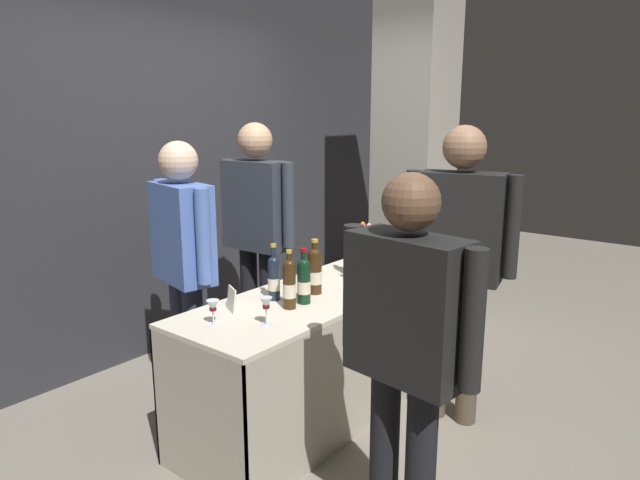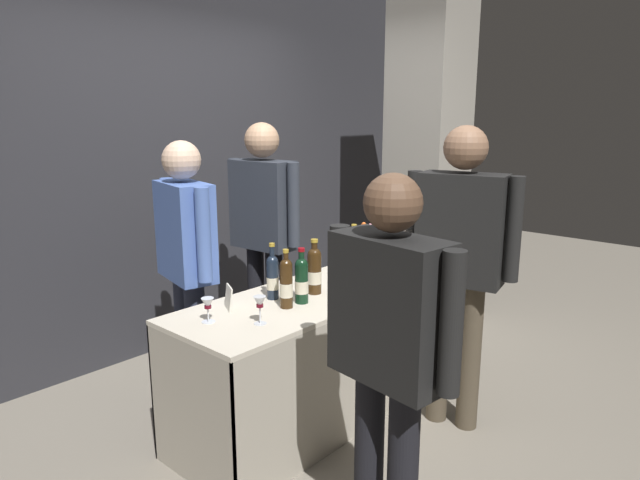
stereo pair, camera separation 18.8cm
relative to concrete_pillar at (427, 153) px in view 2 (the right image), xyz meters
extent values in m
plane|color=gray|center=(-1.82, -0.44, -1.43)|extent=(12.00, 12.00, 0.00)
cube|color=#2D2D33|center=(-1.82, 1.16, 0.15)|extent=(8.00, 0.12, 3.16)
cube|color=gray|center=(0.00, 0.00, 0.00)|extent=(0.53, 0.53, 2.86)
cube|color=beige|center=(-1.82, -0.44, -0.68)|extent=(1.84, 0.65, 0.02)
cube|color=#ABA392|center=(-1.82, -0.76, -1.06)|extent=(1.84, 0.01, 0.74)
cube|color=#ABA392|center=(-1.82, -0.12, -1.06)|extent=(1.84, 0.01, 0.74)
cube|color=#ABA392|center=(-2.73, -0.44, -1.06)|extent=(0.01, 0.65, 0.74)
cube|color=#ABA392|center=(-0.90, -0.44, -1.06)|extent=(0.01, 0.65, 0.74)
cylinder|color=#192333|center=(-2.09, -0.33, -0.56)|extent=(0.06, 0.06, 0.21)
sphere|color=#192333|center=(-2.09, -0.33, -0.46)|extent=(0.06, 0.06, 0.06)
cylinder|color=#192333|center=(-2.09, -0.33, -0.42)|extent=(0.03, 0.03, 0.08)
cylinder|color=#B7932D|center=(-2.09, -0.33, -0.37)|extent=(0.03, 0.03, 0.02)
cylinder|color=beige|center=(-2.09, -0.33, -0.58)|extent=(0.07, 0.07, 0.07)
cylinder|color=black|center=(-1.43, -0.37, -0.55)|extent=(0.07, 0.07, 0.24)
sphere|color=black|center=(-1.43, -0.37, -0.43)|extent=(0.07, 0.07, 0.07)
cylinder|color=black|center=(-1.43, -0.37, -0.40)|extent=(0.03, 0.03, 0.07)
cylinder|color=#B7932D|center=(-1.43, -0.37, -0.35)|extent=(0.03, 0.03, 0.02)
cylinder|color=beige|center=(-1.43, -0.37, -0.57)|extent=(0.07, 0.07, 0.08)
cylinder|color=black|center=(-2.03, -0.50, -0.56)|extent=(0.07, 0.07, 0.21)
sphere|color=black|center=(-2.03, -0.50, -0.46)|extent=(0.07, 0.07, 0.07)
cylinder|color=black|center=(-2.03, -0.50, -0.42)|extent=(0.03, 0.03, 0.07)
cylinder|color=maroon|center=(-2.03, -0.50, -0.38)|extent=(0.04, 0.04, 0.02)
cylinder|color=beige|center=(-2.03, -0.50, -0.58)|extent=(0.07, 0.07, 0.07)
cylinder|color=#38230F|center=(-1.86, -0.44, -0.56)|extent=(0.08, 0.08, 0.22)
sphere|color=#38230F|center=(-1.86, -0.44, -0.45)|extent=(0.08, 0.08, 0.08)
cylinder|color=#38230F|center=(-1.86, -0.44, -0.41)|extent=(0.03, 0.03, 0.07)
cylinder|color=#B7932D|center=(-1.86, -0.44, -0.37)|extent=(0.04, 0.04, 0.02)
cylinder|color=beige|center=(-1.86, -0.44, -0.58)|extent=(0.08, 0.08, 0.07)
cylinder|color=#38230F|center=(-1.07, -0.54, -0.56)|extent=(0.07, 0.07, 0.22)
sphere|color=#38230F|center=(-1.07, -0.54, -0.45)|extent=(0.07, 0.07, 0.07)
cylinder|color=#38230F|center=(-1.07, -0.54, -0.41)|extent=(0.03, 0.03, 0.08)
cylinder|color=black|center=(-1.07, -0.54, -0.36)|extent=(0.03, 0.03, 0.02)
cylinder|color=beige|center=(-1.07, -0.54, -0.58)|extent=(0.08, 0.08, 0.07)
cylinder|color=#38230F|center=(-2.14, -0.49, -0.56)|extent=(0.07, 0.07, 0.23)
sphere|color=#38230F|center=(-2.14, -0.49, -0.44)|extent=(0.07, 0.07, 0.07)
cylinder|color=#38230F|center=(-2.14, -0.49, -0.41)|extent=(0.03, 0.03, 0.07)
cylinder|color=#B7932D|center=(-2.14, -0.49, -0.37)|extent=(0.03, 0.03, 0.02)
cylinder|color=beige|center=(-2.14, -0.49, -0.57)|extent=(0.07, 0.07, 0.07)
cylinder|color=silver|center=(-2.54, -0.36, -0.67)|extent=(0.07, 0.07, 0.00)
cylinder|color=silver|center=(-2.54, -0.36, -0.64)|extent=(0.01, 0.01, 0.06)
cone|color=silver|center=(-2.54, -0.36, -0.58)|extent=(0.06, 0.06, 0.06)
cylinder|color=#590C19|center=(-2.54, -0.36, -0.59)|extent=(0.03, 0.03, 0.01)
cylinder|color=silver|center=(-2.39, -0.56, -0.67)|extent=(0.06, 0.06, 0.00)
cylinder|color=silver|center=(-2.39, -0.56, -0.63)|extent=(0.01, 0.01, 0.08)
cone|color=silver|center=(-2.39, -0.56, -0.56)|extent=(0.06, 0.06, 0.06)
cylinder|color=#590C19|center=(-2.39, -0.56, -0.58)|extent=(0.03, 0.03, 0.01)
cylinder|color=slate|center=(-1.60, -0.58, -0.60)|extent=(0.08, 0.08, 0.15)
cylinder|color=#38722D|center=(-1.59, -0.57, -0.45)|extent=(0.03, 0.03, 0.29)
ellipsoid|color=#E05B1E|center=(-1.61, -0.58, -0.30)|extent=(0.03, 0.03, 0.05)
cylinder|color=#38722D|center=(-1.60, -0.58, -0.49)|extent=(0.04, 0.03, 0.22)
ellipsoid|color=red|center=(-1.58, -0.57, -0.38)|extent=(0.03, 0.03, 0.05)
cylinder|color=#38722D|center=(-1.59, -0.59, -0.46)|extent=(0.03, 0.04, 0.28)
ellipsoid|color=pink|center=(-1.58, -0.60, -0.32)|extent=(0.03, 0.03, 0.05)
cylinder|color=#38722D|center=(-1.59, -0.56, -0.46)|extent=(0.02, 0.03, 0.28)
ellipsoid|color=pink|center=(-1.60, -0.57, -0.32)|extent=(0.03, 0.03, 0.05)
cylinder|color=#38722D|center=(-1.61, -0.57, -0.49)|extent=(0.02, 0.04, 0.21)
ellipsoid|color=gold|center=(-1.60, -0.59, -0.38)|extent=(0.03, 0.03, 0.05)
cube|color=silver|center=(-2.36, -0.28, -0.61)|extent=(0.08, 0.12, 0.12)
cylinder|color=#2D3347|center=(-2.23, 0.31, -1.03)|extent=(0.12, 0.12, 0.80)
cylinder|color=#2D3347|center=(-2.27, 0.15, -1.03)|extent=(0.12, 0.12, 0.80)
cube|color=#4C6BB7|center=(-2.25, 0.23, -0.35)|extent=(0.30, 0.47, 0.57)
sphere|color=beige|center=(-2.25, 0.23, 0.07)|extent=(0.22, 0.22, 0.22)
cylinder|color=#4C6BB7|center=(-2.19, 0.48, -0.32)|extent=(0.08, 0.08, 0.52)
cylinder|color=#4C6BB7|center=(-2.30, -0.02, -0.32)|extent=(0.08, 0.08, 0.52)
cylinder|color=black|center=(-1.55, 0.42, -1.01)|extent=(0.12, 0.12, 0.85)
cylinder|color=black|center=(-1.54, 0.24, -1.01)|extent=(0.12, 0.12, 0.85)
cube|color=#2D333D|center=(-1.54, 0.33, -0.29)|extent=(0.24, 0.47, 0.60)
sphere|color=tan|center=(-1.54, 0.33, 0.15)|extent=(0.23, 0.23, 0.23)
cylinder|color=#2D333D|center=(-1.56, 0.60, -0.26)|extent=(0.08, 0.08, 0.55)
cylinder|color=#2D333D|center=(-1.52, 0.06, -0.26)|extent=(0.08, 0.08, 0.55)
cylinder|color=#4C4233|center=(-1.36, -1.16, -1.01)|extent=(0.12, 0.12, 0.85)
cylinder|color=#4C4233|center=(-1.40, -0.99, -1.01)|extent=(0.12, 0.12, 0.85)
cube|color=black|center=(-1.38, -1.07, -0.29)|extent=(0.30, 0.49, 0.60)
sphere|color=#8C664C|center=(-1.38, -1.07, 0.15)|extent=(0.23, 0.23, 0.23)
cylinder|color=black|center=(-1.33, -1.34, -0.26)|extent=(0.08, 0.08, 0.55)
cylinder|color=black|center=(-1.44, -0.81, -0.26)|extent=(0.08, 0.08, 0.55)
cylinder|color=black|center=(-2.48, -1.46, -1.04)|extent=(0.12, 0.12, 0.78)
cylinder|color=black|center=(-2.46, -1.29, -1.04)|extent=(0.12, 0.12, 0.78)
cube|color=black|center=(-2.47, -1.37, -0.38)|extent=(0.26, 0.48, 0.55)
sphere|color=brown|center=(-2.47, -1.37, 0.02)|extent=(0.21, 0.21, 0.21)
cylinder|color=black|center=(-2.50, -1.64, -0.36)|extent=(0.08, 0.08, 0.51)
cylinder|color=black|center=(-2.44, -1.10, -0.36)|extent=(0.08, 0.08, 0.51)
camera|label=1|loc=(-4.24, -2.36, 0.33)|focal=31.82mm
camera|label=2|loc=(-4.11, -2.51, 0.33)|focal=31.82mm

